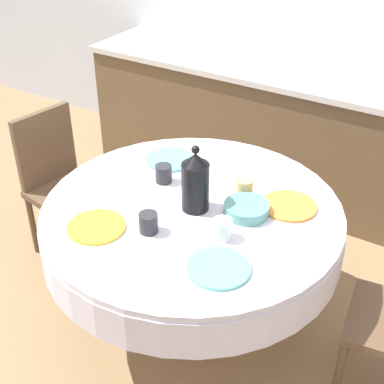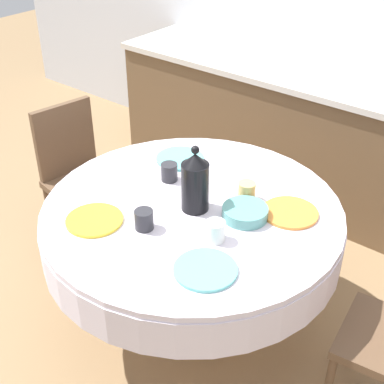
% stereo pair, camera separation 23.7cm
% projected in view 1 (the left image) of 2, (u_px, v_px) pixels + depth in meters
% --- Properties ---
extents(ground_plane, '(12.00, 12.00, 0.00)m').
position_uv_depth(ground_plane, '(192.00, 324.00, 2.83)').
color(ground_plane, '#8E704C').
extents(wall_back, '(7.00, 0.05, 2.60)m').
position_uv_depth(wall_back, '(342.00, 0.00, 3.43)').
color(wall_back, silver).
rests_on(wall_back, ground_plane).
extents(kitchen_counter, '(3.24, 0.64, 0.91)m').
position_uv_depth(kitchen_counter, '(307.00, 138.00, 3.65)').
color(kitchen_counter, brown).
rests_on(kitchen_counter, ground_plane).
extents(dining_table, '(1.38, 1.38, 0.75)m').
position_uv_depth(dining_table, '(192.00, 228.00, 2.49)').
color(dining_table, tan).
rests_on(dining_table, ground_plane).
extents(chair_right, '(0.46, 0.46, 0.88)m').
position_uv_depth(chair_right, '(60.00, 179.00, 3.14)').
color(chair_right, brown).
rests_on(chair_right, ground_plane).
extents(plate_near_left, '(0.25, 0.25, 0.01)m').
position_uv_depth(plate_near_left, '(96.00, 227.00, 2.28)').
color(plate_near_left, yellow).
rests_on(plate_near_left, dining_table).
extents(cup_near_left, '(0.08, 0.08, 0.09)m').
position_uv_depth(cup_near_left, '(148.00, 223.00, 2.24)').
color(cup_near_left, '#28282D').
rests_on(cup_near_left, dining_table).
extents(plate_near_right, '(0.25, 0.25, 0.01)m').
position_uv_depth(plate_near_right, '(219.00, 268.00, 2.06)').
color(plate_near_right, '#60BCB7').
rests_on(plate_near_right, dining_table).
extents(cup_near_right, '(0.08, 0.08, 0.09)m').
position_uv_depth(cup_near_right, '(222.00, 229.00, 2.21)').
color(cup_near_right, white).
rests_on(cup_near_right, dining_table).
extents(plate_far_left, '(0.25, 0.25, 0.01)m').
position_uv_depth(plate_far_left, '(170.00, 159.00, 2.77)').
color(plate_far_left, '#60BCB7').
rests_on(plate_far_left, dining_table).
extents(cup_far_left, '(0.08, 0.08, 0.09)m').
position_uv_depth(cup_far_left, '(164.00, 174.00, 2.58)').
color(cup_far_left, '#28282D').
rests_on(cup_far_left, dining_table).
extents(plate_far_right, '(0.25, 0.25, 0.01)m').
position_uv_depth(plate_far_right, '(289.00, 206.00, 2.41)').
color(plate_far_right, orange).
rests_on(plate_far_right, dining_table).
extents(cup_far_right, '(0.08, 0.08, 0.09)m').
position_uv_depth(cup_far_right, '(244.00, 188.00, 2.47)').
color(cup_far_right, '#DBB766').
rests_on(cup_far_right, dining_table).
extents(coffee_carafe, '(0.12, 0.12, 0.32)m').
position_uv_depth(coffee_carafe, '(196.00, 182.00, 2.34)').
color(coffee_carafe, black).
rests_on(coffee_carafe, dining_table).
extents(fruit_bowl, '(0.20, 0.20, 0.05)m').
position_uv_depth(fruit_bowl, '(246.00, 209.00, 2.36)').
color(fruit_bowl, '#569993').
rests_on(fruit_bowl, dining_table).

